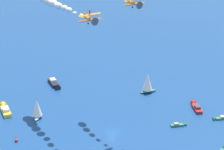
% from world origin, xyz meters
% --- Properties ---
extents(ground_plane, '(2000.00, 2000.00, 0.00)m').
position_xyz_m(ground_plane, '(0.00, 0.00, 0.00)').
color(ground_plane, navy).
extents(sailboat_near_centre, '(5.90, 6.76, 9.09)m').
position_xyz_m(sailboat_near_centre, '(-34.80, 5.23, 4.15)').
color(sailboat_near_centre, '#33704C').
rests_on(sailboat_near_centre, ground_plane).
extents(motorboat_far_port, '(9.86, 8.37, 3.00)m').
position_xyz_m(motorboat_far_port, '(-4.80, -41.30, 0.81)').
color(motorboat_far_port, gold).
rests_on(motorboat_far_port, ground_plane).
extents(motorboat_far_stbd, '(9.59, 8.38, 2.95)m').
position_xyz_m(motorboat_far_stbd, '(-31.76, -32.89, 0.80)').
color(motorboat_far_stbd, black).
rests_on(motorboat_far_stbd, ground_plane).
extents(motorboat_mid_cluster, '(8.95, 5.20, 2.53)m').
position_xyz_m(motorboat_mid_cluster, '(-24.95, 25.22, 0.68)').
color(motorboat_mid_cluster, '#B21E1E').
rests_on(motorboat_mid_cluster, ground_plane).
extents(motorboat_outer_ring_a, '(3.92, 5.48, 1.59)m').
position_xyz_m(motorboat_outer_ring_a, '(-18.47, 33.99, 0.43)').
color(motorboat_outer_ring_a, '#33704C').
rests_on(motorboat_outer_ring_a, ground_plane).
extents(motorboat_outer_ring_b, '(3.52, 5.49, 1.57)m').
position_xyz_m(motorboat_outer_ring_b, '(-9.96, 20.94, 0.42)').
color(motorboat_outer_ring_b, '#33704C').
rests_on(motorboat_outer_ring_b, ground_plane).
extents(sailboat_outer_ring_c, '(6.48, 4.01, 8.09)m').
position_xyz_m(sailboat_outer_ring_c, '(-3.22, -27.95, 3.69)').
color(sailboat_outer_ring_c, white).
rests_on(sailboat_outer_ring_c, ground_plane).
extents(marker_buoy, '(1.10, 1.10, 2.10)m').
position_xyz_m(marker_buoy, '(13.90, -27.84, 0.39)').
color(marker_buoy, red).
rests_on(marker_buoy, ground_plane).
extents(biplane_lead, '(6.46, 6.44, 3.57)m').
position_xyz_m(biplane_lead, '(-5.18, 5.52, 42.53)').
color(biplane_lead, orange).
extents(biplane_wingman, '(6.46, 6.44, 3.57)m').
position_xyz_m(biplane_wingman, '(5.49, -5.21, 39.53)').
color(biplane_wingman, orange).
extents(wingwalker_wingman, '(1.13, 1.12, 1.53)m').
position_xyz_m(wingwalker_wingman, '(5.53, -5.23, 41.69)').
color(wingwalker_wingman, red).
extents(smoke_trail_wingman, '(23.90, 24.39, 3.14)m').
position_xyz_m(smoke_trail_wingman, '(-13.67, -25.00, 39.22)').
color(smoke_trail_wingman, silver).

